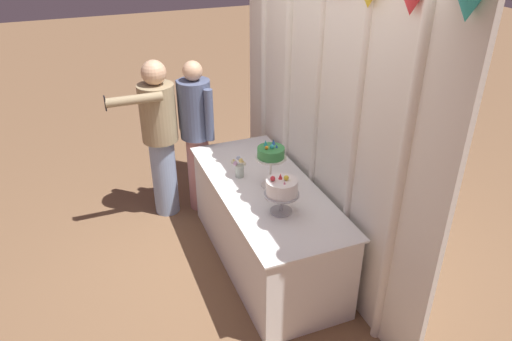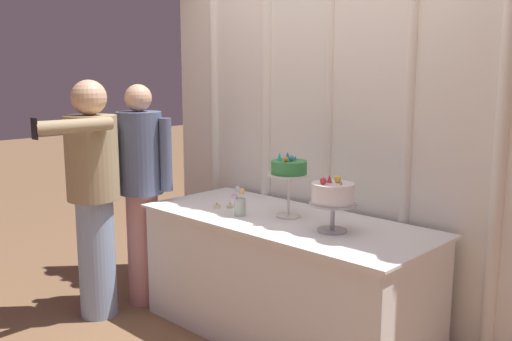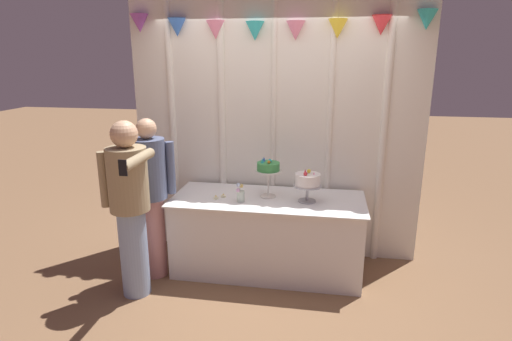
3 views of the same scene
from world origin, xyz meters
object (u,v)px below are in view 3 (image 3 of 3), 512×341
at_px(guest_man_pink_jacket, 151,193).
at_px(cake_display_nearleft, 268,169).
at_px(cake_table, 268,234).
at_px(tealight_far_left, 216,198).
at_px(tealight_near_left, 223,196).
at_px(cake_display_nearright, 308,181).
at_px(flower_vase, 240,194).
at_px(guest_girl_blue_dress, 130,203).

bearing_deg(guest_man_pink_jacket, cake_display_nearleft, 17.13).
distance_m(cake_table, tealight_far_left, 0.65).
xyz_separation_m(cake_display_nearleft, tealight_near_left, (-0.44, -0.08, -0.28)).
bearing_deg(cake_display_nearright, tealight_near_left, -179.43).
bearing_deg(guest_man_pink_jacket, tealight_near_left, 21.18).
bearing_deg(flower_vase, tealight_near_left, 151.86).
height_order(flower_vase, guest_girl_blue_dress, guest_girl_blue_dress).
distance_m(flower_vase, guest_man_pink_jacket, 0.86).
relative_size(cake_table, tealight_near_left, 37.78).
height_order(cake_table, tealight_near_left, tealight_near_left).
distance_m(cake_table, tealight_near_left, 0.60).
xyz_separation_m(cake_table, cake_display_nearleft, (-0.01, 0.04, 0.68)).
height_order(cake_table, cake_display_nearleft, cake_display_nearleft).
relative_size(cake_display_nearleft, flower_vase, 2.14).
distance_m(tealight_far_left, guest_girl_blue_dress, 0.84).
bearing_deg(cake_display_nearleft, tealight_near_left, -169.21).
height_order(cake_display_nearleft, guest_girl_blue_dress, guest_girl_blue_dress).
bearing_deg(tealight_far_left, guest_man_pink_jacket, -162.83).
xyz_separation_m(cake_table, flower_vase, (-0.25, -0.15, 0.46)).
distance_m(flower_vase, tealight_near_left, 0.23).
relative_size(tealight_far_left, tealight_near_left, 0.95).
bearing_deg(cake_display_nearright, guest_man_pink_jacket, -170.02).
relative_size(tealight_near_left, guest_girl_blue_dress, 0.03).
height_order(cake_display_nearleft, cake_display_nearright, cake_display_nearleft).
bearing_deg(cake_display_nearright, flower_vase, -169.86).
relative_size(cake_table, guest_man_pink_jacket, 1.20).
relative_size(tealight_near_left, guest_man_pink_jacket, 0.03).
xyz_separation_m(cake_table, tealight_near_left, (-0.45, -0.04, 0.40)).
relative_size(flower_vase, tealight_far_left, 3.92).
distance_m(cake_table, cake_display_nearright, 0.71).
distance_m(tealight_far_left, tealight_near_left, 0.09).
relative_size(cake_display_nearright, guest_man_pink_jacket, 0.20).
bearing_deg(tealight_far_left, tealight_near_left, 50.24).
bearing_deg(flower_vase, cake_table, 30.29).
distance_m(cake_display_nearleft, tealight_far_left, 0.59).
relative_size(cake_table, cake_display_nearright, 5.88).
bearing_deg(flower_vase, cake_display_nearright, 10.14).
relative_size(cake_display_nearright, guest_girl_blue_dress, 0.20).
xyz_separation_m(flower_vase, tealight_far_left, (-0.25, 0.04, -0.06)).
height_order(cake_table, guest_man_pink_jacket, guest_man_pink_jacket).
bearing_deg(tealight_near_left, cake_table, 5.18).
xyz_separation_m(cake_display_nearright, guest_girl_blue_dress, (-1.52, -0.62, -0.09)).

